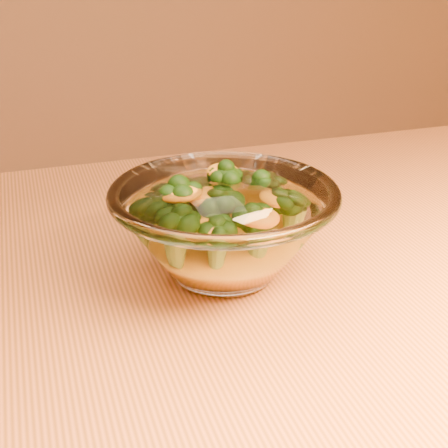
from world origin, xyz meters
name	(u,v)px	position (x,y,z in m)	size (l,w,h in m)	color
table	(335,351)	(0.00, 0.00, 0.65)	(1.20, 0.80, 0.75)	#BA6738
glass_bowl	(224,228)	(-0.11, 0.03, 0.80)	(0.22, 0.22, 0.10)	white
cheese_sauce	(224,247)	(-0.11, 0.03, 0.78)	(0.12, 0.12, 0.03)	orange
broccoli_heap	(215,210)	(-0.12, 0.04, 0.82)	(0.15, 0.13, 0.07)	black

